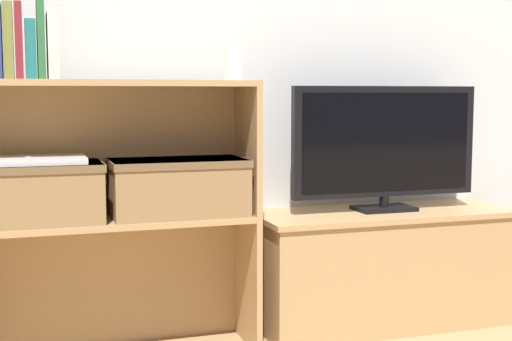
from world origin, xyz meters
TOP-DOWN VIEW (x-y plane):
  - wall_back at (0.00, 0.40)m, footprint 10.00×0.05m
  - tv_stand at (0.52, 0.18)m, footprint 0.99×0.39m
  - tv at (0.52, 0.18)m, footprint 0.74×0.14m
  - bookshelf_lower_tier at (-0.51, 0.20)m, footprint 0.98×0.28m
  - bookshelf_upper_tier at (-0.51, 0.20)m, footprint 0.98×0.28m
  - book_olive at (-0.80, 0.10)m, footprint 0.03×0.14m
  - book_maroon at (-0.77, 0.10)m, footprint 0.02×0.15m
  - book_teal at (-0.73, 0.10)m, footprint 0.03×0.12m
  - book_forest at (-0.70, 0.10)m, footprint 0.02×0.14m
  - book_ivory at (-0.67, 0.10)m, footprint 0.03×0.14m
  - baby_monitor at (-0.08, 0.14)m, footprint 0.05×0.04m
  - storage_basket_left at (-0.75, 0.13)m, footprint 0.45×0.25m
  - storage_basket_right at (-0.28, 0.13)m, footprint 0.45×0.25m
  - laptop at (-0.75, 0.13)m, footprint 0.35×0.21m

SIDE VIEW (x-z plane):
  - tv_stand at x=0.52m, z-range 0.00..0.44m
  - bookshelf_lower_tier at x=-0.51m, z-range 0.06..0.53m
  - storage_basket_left at x=-0.75m, z-range 0.48..0.67m
  - storage_basket_right at x=-0.28m, z-range 0.48..0.67m
  - laptop at x=-0.75m, z-range 0.66..0.68m
  - tv at x=0.52m, z-range 0.45..0.92m
  - bookshelf_upper_tier at x=-0.51m, z-range 0.53..0.98m
  - baby_monitor at x=-0.08m, z-range 0.90..1.04m
  - book_teal at x=-0.73m, z-range 0.92..1.10m
  - book_ivory at x=-0.67m, z-range 0.92..1.12m
  - book_olive at x=-0.80m, z-range 0.92..1.14m
  - book_maroon at x=-0.77m, z-range 0.92..1.14m
  - book_forest at x=-0.70m, z-range 0.92..1.16m
  - wall_back at x=0.00m, z-range 0.00..2.40m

